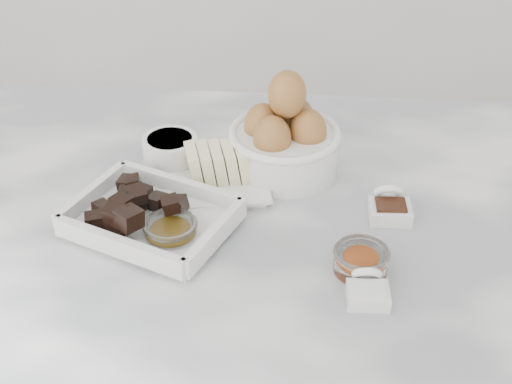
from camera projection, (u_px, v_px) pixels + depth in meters
marble_slab at (240, 240)px, 0.96m from camera, size 1.20×0.80×0.04m
chocolate_dish at (151, 214)px, 0.94m from camera, size 0.25×0.23×0.06m
butter_plate at (214, 171)px, 1.02m from camera, size 0.17×0.17×0.06m
sugar_ramekin at (170, 151)px, 1.06m from camera, size 0.08×0.08×0.05m
egg_bowl at (285, 139)px, 1.04m from camera, size 0.17×0.17×0.16m
honey_bowl at (171, 232)px, 0.92m from camera, size 0.07×0.07×0.03m
zest_bowl at (361, 259)px, 0.87m from camera, size 0.07×0.07×0.03m
vanilla_spoon at (390, 206)px, 0.97m from camera, size 0.06×0.07×0.04m
salt_spoon at (368, 290)px, 0.83m from camera, size 0.05×0.06×0.04m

